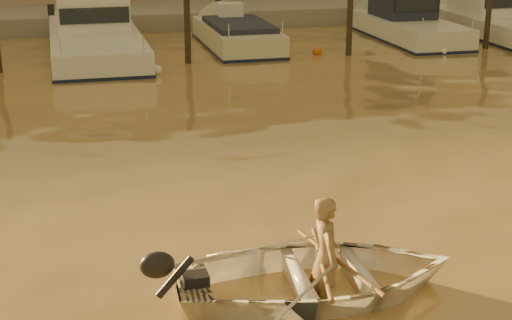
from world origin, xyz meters
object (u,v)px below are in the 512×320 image
object	(u,v)px
moored_boat_3	(237,40)
moored_boat_4	(409,21)
dinghy	(317,276)
person	(326,258)
moored_boat_5	(497,18)
moored_boat_2	(95,34)

from	to	relation	value
moored_boat_3	moored_boat_4	xyz separation A→B (m)	(6.02, 0.00, 0.40)
dinghy	person	world-z (taller)	person
moored_boat_4	moored_boat_5	size ratio (longest dim) A/B	0.84
dinghy	moored_boat_2	size ratio (longest dim) A/B	0.39
person	moored_boat_5	distance (m)	20.55
dinghy	moored_boat_4	bearing A→B (deg)	-25.02
moored_boat_2	moored_boat_4	xyz separation A→B (m)	(10.55, 0.00, 0.00)
dinghy	moored_boat_4	world-z (taller)	moored_boat_4
moored_boat_4	dinghy	bearing A→B (deg)	-118.12
moored_boat_3	moored_boat_4	size ratio (longest dim) A/B	0.90
moored_boat_2	moored_boat_5	size ratio (longest dim) A/B	1.13
moored_boat_2	moored_boat_4	distance (m)	10.55
dinghy	moored_boat_3	world-z (taller)	moored_boat_3
dinghy	moored_boat_5	size ratio (longest dim) A/B	0.44
dinghy	moored_boat_3	size ratio (longest dim) A/B	0.59
person	moored_boat_4	bearing A→B (deg)	-24.75
moored_boat_4	moored_boat_5	bearing A→B (deg)	0.00
moored_boat_4	moored_boat_2	bearing A→B (deg)	180.00
person	moored_boat_4	xyz separation A→B (m)	(8.77, 16.61, 0.15)
moored_boat_5	person	bearing A→B (deg)	-126.10
person	moored_boat_5	bearing A→B (deg)	-33.00
moored_boat_4	moored_boat_5	xyz separation A→B (m)	(3.34, 0.00, 0.00)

